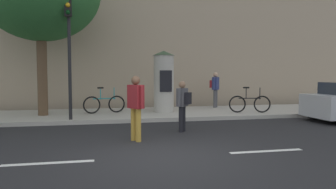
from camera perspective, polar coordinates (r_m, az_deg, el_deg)
ground_plane at (r=7.22m, az=-0.50°, el=-10.78°), size 80.00×80.00×0.00m
sidewalk_curb at (r=14.03m, az=-6.34°, el=-3.44°), size 36.00×4.00×0.15m
lane_markings at (r=7.22m, az=-0.50°, el=-10.75°), size 25.80×0.16×0.01m
building_backdrop at (r=19.32m, az=-8.05°, el=15.51°), size 36.00×5.00×11.56m
traffic_light at (r=12.20m, az=-16.86°, el=9.59°), size 0.24×0.45×4.39m
poster_column at (r=14.10m, az=-0.75°, el=2.37°), size 0.95×0.95×2.63m
pedestrian_with_backpack at (r=8.73m, az=-5.63°, el=-1.42°), size 0.43×0.56×1.74m
pedestrian_near_pole at (r=10.12m, az=2.61°, el=-1.32°), size 0.50×0.50×1.57m
pedestrian_with_bag at (r=16.12m, az=8.19°, el=1.38°), size 0.51×0.51×1.72m
bicycle_leaning at (r=13.96m, az=-11.01°, el=-1.60°), size 1.74×0.43×1.09m
bicycle_upright at (r=14.29m, az=14.03°, el=-1.52°), size 1.74×0.45×1.09m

